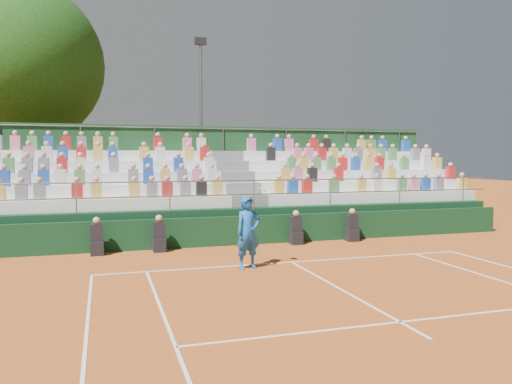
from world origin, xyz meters
name	(u,v)px	position (x,y,z in m)	size (l,w,h in m)	color
ground	(292,262)	(0.00, 0.00, 0.00)	(90.00, 90.00, 0.00)	#B3551D
courtside_wall	(259,230)	(0.00, 3.20, 0.50)	(20.00, 0.15, 1.00)	#0D3219
line_officials	(232,234)	(-1.06, 2.75, 0.48)	(9.18, 0.40, 1.19)	black
grandstand	(234,204)	(-0.02, 6.44, 1.10)	(20.00, 5.20, 4.40)	#0D3219
tennis_player	(248,232)	(-1.43, -0.41, 0.99)	(0.94, 0.63, 2.22)	#1655AC
tree_east	(20,64)	(-8.88, 13.47, 7.53)	(7.89, 7.89, 11.49)	#342312
floodlight_mast	(201,114)	(-0.24, 12.37, 5.25)	(0.60, 0.25, 9.13)	gray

